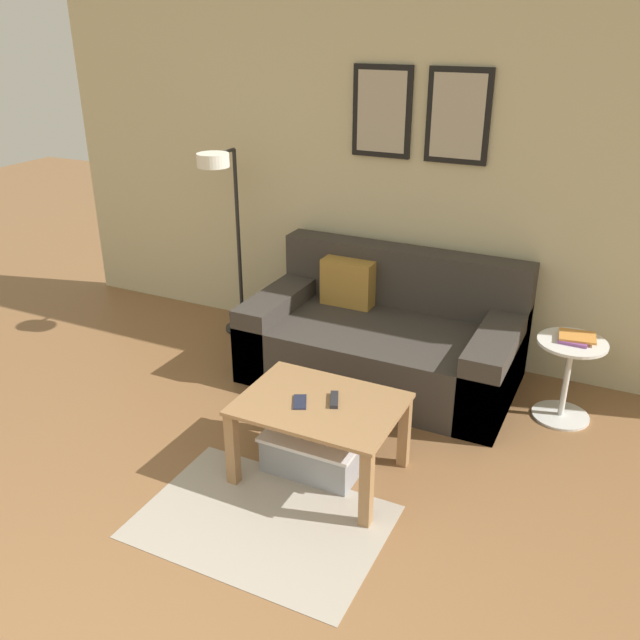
{
  "coord_description": "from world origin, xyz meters",
  "views": [
    {
      "loc": [
        1.45,
        -0.62,
        2.23
      ],
      "look_at": [
        0.11,
        2.13,
        0.85
      ],
      "focal_mm": 38.0,
      "sensor_mm": 36.0,
      "label": 1
    }
  ],
  "objects_px": {
    "cell_phone": "(300,402)",
    "storage_bin": "(315,451)",
    "coffee_table": "(320,417)",
    "floor_lamp": "(224,212)",
    "side_table": "(568,372)",
    "couch": "(384,339)",
    "remote_control": "(334,400)",
    "book_stack": "(576,338)"
  },
  "relations": [
    {
      "from": "side_table",
      "to": "cell_phone",
      "type": "distance_m",
      "value": 1.67
    },
    {
      "from": "coffee_table",
      "to": "cell_phone",
      "type": "relative_size",
      "value": 5.83
    },
    {
      "from": "floor_lamp",
      "to": "storage_bin",
      "type": "bearing_deg",
      "value": -42.49
    },
    {
      "from": "storage_bin",
      "to": "book_stack",
      "type": "bearing_deg",
      "value": 44.98
    },
    {
      "from": "side_table",
      "to": "cell_phone",
      "type": "relative_size",
      "value": 3.64
    },
    {
      "from": "couch",
      "to": "storage_bin",
      "type": "relative_size",
      "value": 3.3
    },
    {
      "from": "side_table",
      "to": "coffee_table",
      "type": "bearing_deg",
      "value": -133.21
    },
    {
      "from": "storage_bin",
      "to": "remote_control",
      "type": "xyz_separation_m",
      "value": [
        0.11,
        0.01,
        0.34
      ]
    },
    {
      "from": "remote_control",
      "to": "side_table",
      "type": "bearing_deg",
      "value": 23.81
    },
    {
      "from": "couch",
      "to": "remote_control",
      "type": "xyz_separation_m",
      "value": [
        0.15,
        -1.12,
        0.17
      ]
    },
    {
      "from": "book_stack",
      "to": "cell_phone",
      "type": "xyz_separation_m",
      "value": [
        -1.18,
        -1.21,
        -0.09
      ]
    },
    {
      "from": "book_stack",
      "to": "couch",
      "type": "bearing_deg",
      "value": 179.69
    },
    {
      "from": "storage_bin",
      "to": "floor_lamp",
      "type": "bearing_deg",
      "value": 137.51
    },
    {
      "from": "floor_lamp",
      "to": "remote_control",
      "type": "bearing_deg",
      "value": -39.98
    },
    {
      "from": "coffee_table",
      "to": "storage_bin",
      "type": "height_order",
      "value": "coffee_table"
    },
    {
      "from": "couch",
      "to": "floor_lamp",
      "type": "bearing_deg",
      "value": 177.72
    },
    {
      "from": "side_table",
      "to": "book_stack",
      "type": "distance_m",
      "value": 0.22
    },
    {
      "from": "couch",
      "to": "cell_phone",
      "type": "bearing_deg",
      "value": -89.95
    },
    {
      "from": "coffee_table",
      "to": "side_table",
      "type": "bearing_deg",
      "value": 46.79
    },
    {
      "from": "book_stack",
      "to": "storage_bin",
      "type": "bearing_deg",
      "value": -135.02
    },
    {
      "from": "coffee_table",
      "to": "cell_phone",
      "type": "xyz_separation_m",
      "value": [
        -0.09,
        -0.05,
        0.09
      ]
    },
    {
      "from": "couch",
      "to": "cell_phone",
      "type": "relative_size",
      "value": 12.34
    },
    {
      "from": "remote_control",
      "to": "cell_phone",
      "type": "bearing_deg",
      "value": -173.55
    },
    {
      "from": "couch",
      "to": "side_table",
      "type": "xyz_separation_m",
      "value": [
        1.17,
        -0.02,
        0.04
      ]
    },
    {
      "from": "couch",
      "to": "side_table",
      "type": "distance_m",
      "value": 1.17
    },
    {
      "from": "floor_lamp",
      "to": "side_table",
      "type": "xyz_separation_m",
      "value": [
        2.41,
        -0.07,
        -0.67
      ]
    },
    {
      "from": "side_table",
      "to": "floor_lamp",
      "type": "bearing_deg",
      "value": 178.25
    },
    {
      "from": "coffee_table",
      "to": "storage_bin",
      "type": "xyz_separation_m",
      "value": [
        -0.05,
        0.03,
        -0.24
      ]
    },
    {
      "from": "storage_bin",
      "to": "couch",
      "type": "bearing_deg",
      "value": 92.34
    },
    {
      "from": "cell_phone",
      "to": "storage_bin",
      "type": "bearing_deg",
      "value": 33.48
    },
    {
      "from": "book_stack",
      "to": "remote_control",
      "type": "relative_size",
      "value": 1.5
    },
    {
      "from": "couch",
      "to": "remote_control",
      "type": "relative_size",
      "value": 11.52
    },
    {
      "from": "cell_phone",
      "to": "book_stack",
      "type": "bearing_deg",
      "value": 19.62
    },
    {
      "from": "coffee_table",
      "to": "book_stack",
      "type": "xyz_separation_m",
      "value": [
        1.08,
        1.16,
        0.18
      ]
    },
    {
      "from": "couch",
      "to": "book_stack",
      "type": "distance_m",
      "value": 1.2
    },
    {
      "from": "couch",
      "to": "book_stack",
      "type": "relative_size",
      "value": 7.69
    },
    {
      "from": "couch",
      "to": "floor_lamp",
      "type": "height_order",
      "value": "floor_lamp"
    },
    {
      "from": "couch",
      "to": "remote_control",
      "type": "distance_m",
      "value": 1.15
    },
    {
      "from": "floor_lamp",
      "to": "book_stack",
      "type": "distance_m",
      "value": 2.47
    },
    {
      "from": "floor_lamp",
      "to": "side_table",
      "type": "height_order",
      "value": "floor_lamp"
    },
    {
      "from": "side_table",
      "to": "remote_control",
      "type": "distance_m",
      "value": 1.5
    },
    {
      "from": "couch",
      "to": "book_stack",
      "type": "bearing_deg",
      "value": -0.31
    }
  ]
}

